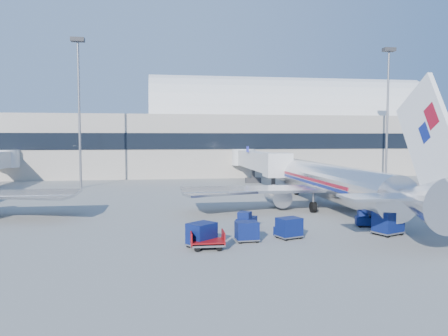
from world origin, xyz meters
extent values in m
plane|color=gray|center=(0.00, 0.00, 0.00)|extent=(260.00, 260.00, 0.00)
cube|color=#B2AA9E|center=(-25.00, 56.00, 6.00)|extent=(170.00, 28.00, 12.00)
cube|color=black|center=(-25.00, 42.05, 7.00)|extent=(170.00, 0.40, 3.00)
cylinder|color=silver|center=(20.00, 56.00, 12.00)|extent=(60.00, 18.00, 18.00)
cylinder|color=silver|center=(10.00, 6.00, 2.90)|extent=(3.80, 28.00, 3.80)
sphere|color=silver|center=(10.00, 20.00, 2.90)|extent=(3.72, 3.72, 3.72)
cone|color=silver|center=(10.00, -11.00, 3.30)|extent=(3.80, 6.00, 3.80)
cube|color=maroon|center=(10.00, 7.00, 3.15)|extent=(3.85, 20.16, 0.32)
cube|color=navy|center=(10.00, 7.00, 2.78)|extent=(3.85, 20.16, 0.32)
cube|color=white|center=(10.00, -11.50, 7.70)|extent=(0.35, 7.79, 8.74)
cube|color=silver|center=(10.00, -10.50, 3.50)|extent=(11.00, 3.00, 0.18)
cube|color=silver|center=(10.00, 5.00, 2.30)|extent=(32.00, 5.00, 0.28)
cylinder|color=#B7B7BC|center=(4.50, 6.50, 1.35)|extent=(2.10, 3.80, 2.10)
cylinder|color=#B7B7BC|center=(15.50, 6.50, 1.35)|extent=(2.10, 3.80, 2.10)
cylinder|color=black|center=(10.00, 17.00, 0.45)|extent=(0.40, 0.90, 0.90)
cube|color=silver|center=(7.60, 30.00, 4.00)|extent=(2.70, 24.00, 2.70)
cube|color=silver|center=(7.60, 17.80, 4.00)|extent=(3.40, 3.20, 3.20)
cylinder|color=silver|center=(7.60, 41.50, 4.00)|extent=(4.40, 4.40, 3.00)
cube|color=#2D2D30|center=(7.60, 20.00, 1.80)|extent=(0.50, 0.50, 3.00)
cube|color=#2D2D30|center=(7.60, 20.00, 0.45)|extent=(2.60, 1.00, 0.90)
cube|color=#2D2D30|center=(7.60, 33.00, 1.80)|extent=(0.50, 0.50, 3.00)
cube|color=#2D2D30|center=(7.60, 33.00, 0.45)|extent=(2.60, 1.00, 0.90)
cube|color=#1B2297|center=(6.00, 30.00, 5.80)|extent=(0.12, 1.40, 0.90)
cylinder|color=silver|center=(-34.40, 41.50, 4.00)|extent=(4.40, 4.40, 3.00)
cylinder|color=slate|center=(-20.00, 30.00, 11.00)|extent=(0.36, 0.36, 22.00)
cube|color=#2D2D30|center=(-20.00, 30.00, 22.30)|extent=(2.00, 1.20, 0.60)
cylinder|color=slate|center=(30.00, 30.00, 11.00)|extent=(0.36, 0.36, 22.00)
cube|color=#2D2D30|center=(30.00, 30.00, 22.30)|extent=(2.00, 1.20, 0.60)
cube|color=#9E9E96|center=(18.00, 2.00, 0.45)|extent=(3.00, 0.55, 0.90)
cube|color=#9E9E96|center=(21.30, 2.00, 0.45)|extent=(3.00, 0.55, 0.90)
cube|color=#0A154C|center=(1.61, -6.81, 0.51)|extent=(2.36, 1.83, 0.69)
cube|color=#0A154C|center=(1.19, -7.00, 1.06)|extent=(1.13, 1.18, 0.64)
cylinder|color=black|center=(2.11, -6.13, 0.26)|extent=(0.55, 0.40, 0.52)
cube|color=#0A154C|center=(9.60, -4.04, 0.51)|extent=(2.35, 1.64, 0.70)
cube|color=#0A154C|center=(9.16, -3.90, 1.07)|extent=(1.07, 1.13, 0.65)
cylinder|color=black|center=(10.43, -3.86, 0.26)|extent=(0.56, 0.35, 0.52)
cube|color=#0A154C|center=(-0.92, -3.18, 0.55)|extent=(2.18, 2.57, 0.75)
cube|color=#0A154C|center=(-1.18, -3.61, 1.15)|extent=(1.33, 1.29, 0.70)
cylinder|color=black|center=(-0.90, -2.26, 0.28)|extent=(0.48, 0.60, 0.56)
cube|color=#0A154C|center=(1.53, -7.26, 0.90)|extent=(2.05, 1.82, 1.38)
cube|color=slate|center=(1.53, -7.26, 0.21)|extent=(2.16, 1.90, 0.09)
cylinder|color=black|center=(1.98, -6.54, 0.19)|extent=(0.41, 0.27, 0.38)
cube|color=#0A154C|center=(-1.85, -7.80, 0.85)|extent=(1.68, 1.34, 1.30)
cube|color=slate|center=(-1.85, -7.80, 0.20)|extent=(1.77, 1.39, 0.09)
cylinder|color=black|center=(-1.26, -7.27, 0.18)|extent=(0.37, 0.16, 0.36)
cube|color=#0A154C|center=(-5.30, -8.82, 0.97)|extent=(2.32, 2.27, 1.48)
cube|color=slate|center=(-5.30, -8.82, 0.22)|extent=(2.44, 2.38, 0.10)
cylinder|color=black|center=(-5.12, -7.93, 0.20)|extent=(0.42, 0.39, 0.41)
cube|color=#0A154C|center=(9.60, -7.26, 1.07)|extent=(2.47, 2.22, 1.63)
cube|color=slate|center=(9.60, -7.26, 0.25)|extent=(2.59, 2.31, 0.11)
cylinder|color=black|center=(10.10, -6.39, 0.22)|extent=(0.48, 0.34, 0.45)
cube|color=slate|center=(-4.99, -9.55, 0.37)|extent=(2.36, 1.63, 0.13)
cube|color=maroon|center=(-4.99, -9.55, 0.58)|extent=(2.36, 1.69, 0.08)
cylinder|color=black|center=(-4.23, -8.98, 0.21)|extent=(0.43, 0.18, 0.42)
camera|label=1|loc=(-8.27, -38.90, 7.67)|focal=35.00mm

